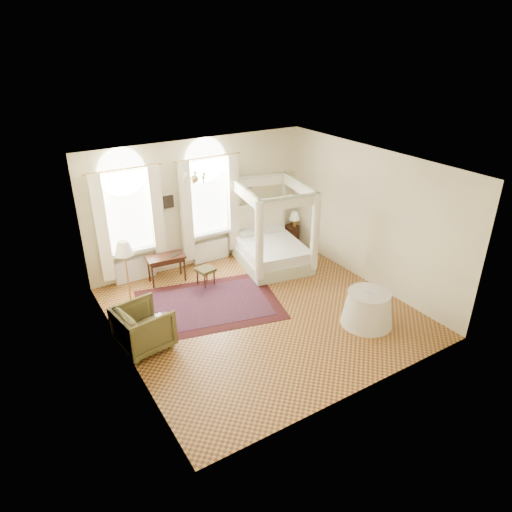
{
  "coord_description": "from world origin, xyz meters",
  "views": [
    {
      "loc": [
        -4.61,
        -7.23,
        5.55
      ],
      "look_at": [
        0.09,
        0.4,
        1.19
      ],
      "focal_mm": 32.0,
      "sensor_mm": 36.0,
      "label": 1
    }
  ],
  "objects": [
    {
      "name": "coffee_table",
      "position": [
        -2.28,
        0.41,
        0.34
      ],
      "size": [
        0.58,
        0.43,
        0.37
      ],
      "color": "silver",
      "rests_on": "ground"
    },
    {
      "name": "oriental_rug",
      "position": [
        -0.88,
        0.89,
        0.01
      ],
      "size": [
        3.59,
        2.93,
        0.01
      ],
      "color": "#380D0F",
      "rests_on": "ground"
    },
    {
      "name": "stool",
      "position": [
        -0.51,
        1.76,
        0.37
      ],
      "size": [
        0.46,
        0.46,
        0.45
      ],
      "color": "#433C1C",
      "rests_on": "ground"
    },
    {
      "name": "floor_lamp",
      "position": [
        -2.39,
        1.77,
        1.36
      ],
      "size": [
        0.41,
        0.41,
        1.59
      ],
      "color": "#B8843D",
      "rests_on": "ground"
    },
    {
      "name": "book",
      "position": [
        1.65,
        -1.61,
        0.76
      ],
      "size": [
        0.29,
        0.32,
        0.02
      ],
      "primitive_type": "imported",
      "rotation": [
        0.0,
        0.0,
        0.47
      ],
      "color": "black",
      "rests_on": "side_table"
    },
    {
      "name": "canopy_bed",
      "position": [
        1.48,
        1.83,
        0.5
      ],
      "size": [
        1.97,
        2.28,
        2.2
      ],
      "color": "#B2B896",
      "rests_on": "ground"
    },
    {
      "name": "window_left",
      "position": [
        -1.9,
        2.87,
        1.49
      ],
      "size": [
        1.62,
        0.27,
        3.29
      ],
      "color": "white",
      "rests_on": "room_walls"
    },
    {
      "name": "nightstand_lamp",
      "position": [
        2.77,
        2.64,
        0.84
      ],
      "size": [
        0.3,
        0.3,
        0.45
      ],
      "color": "#B8843D",
      "rests_on": "nightstand"
    },
    {
      "name": "chandelier",
      "position": [
        -0.9,
        1.2,
        2.91
      ],
      "size": [
        0.51,
        0.45,
        0.5
      ],
      "color": "#B8843D",
      "rests_on": "room_walls"
    },
    {
      "name": "writing_desk",
      "position": [
        -1.25,
        2.43,
        0.59
      ],
      "size": [
        0.96,
        0.56,
        0.69
      ],
      "color": "#33170D",
      "rests_on": "ground"
    },
    {
      "name": "ground",
      "position": [
        0.0,
        0.0,
        0.0
      ],
      "size": [
        6.0,
        6.0,
        0.0
      ],
      "primitive_type": "plane",
      "color": "#AE7132",
      "rests_on": "ground"
    },
    {
      "name": "window_right",
      "position": [
        0.2,
        2.87,
        1.49
      ],
      "size": [
        1.62,
        0.27,
        3.29
      ],
      "color": "white",
      "rests_on": "room_walls"
    },
    {
      "name": "room_walls",
      "position": [
        0.0,
        0.0,
        1.98
      ],
      "size": [
        6.0,
        6.0,
        6.0
      ],
      "color": "beige",
      "rests_on": "ground"
    },
    {
      "name": "side_table",
      "position": [
        1.66,
        -1.54,
        0.37
      ],
      "size": [
        1.1,
        1.1,
        0.75
      ],
      "color": "silver",
      "rests_on": "ground"
    },
    {
      "name": "nightstand",
      "position": [
        2.7,
        2.7,
        0.27
      ],
      "size": [
        0.42,
        0.39,
        0.55
      ],
      "primitive_type": "cube",
      "rotation": [
        0.0,
        0.0,
        0.11
      ],
      "color": "#33170D",
      "rests_on": "ground"
    },
    {
      "name": "armchair",
      "position": [
        -2.62,
        0.15,
        0.44
      ],
      "size": [
        1.11,
        1.09,
        0.89
      ],
      "primitive_type": "imported",
      "rotation": [
        0.0,
        0.0,
        1.73
      ],
      "color": "#4A421F",
      "rests_on": "ground"
    },
    {
      "name": "laptop",
      "position": [
        -1.06,
        2.39,
        0.7
      ],
      "size": [
        0.39,
        0.33,
        0.03
      ],
      "primitive_type": "imported",
      "rotation": [
        0.0,
        0.0,
        3.55
      ],
      "color": "black",
      "rests_on": "writing_desk"
    },
    {
      "name": "wall_pictures",
      "position": [
        0.09,
        2.97,
        1.89
      ],
      "size": [
        2.54,
        0.03,
        0.39
      ],
      "color": "black",
      "rests_on": "room_walls"
    }
  ]
}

